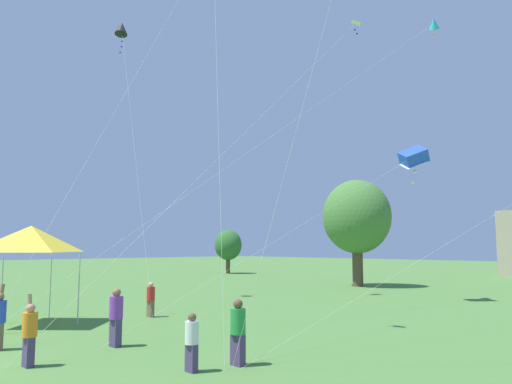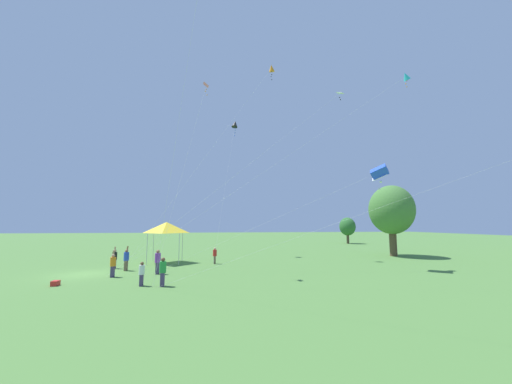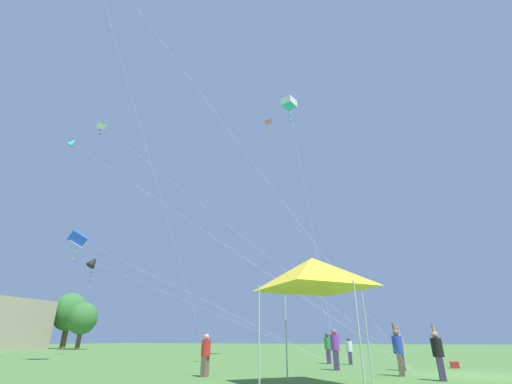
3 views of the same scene
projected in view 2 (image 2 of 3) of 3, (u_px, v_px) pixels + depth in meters
The scene contains 18 objects.
ground_plane at pixel (84, 274), 21.89m from camera, with size 220.00×220.00×0.00m, color #4C7A38.
tree_far_right at pixel (347, 227), 56.97m from camera, with size 3.42×3.08×5.16m.
tree_near_right at pixel (391, 210), 35.01m from camera, with size 5.70×5.13×8.60m.
festival_tent at pixel (166, 228), 28.73m from camera, with size 3.28×3.28×4.03m.
cooler_box at pixel (55, 283), 17.80m from camera, with size 0.49×0.37×0.31m, color red.
person_red_shirt at pixel (215, 255), 27.69m from camera, with size 0.37×0.37×1.57m.
person_purple_shirt at pixel (158, 261), 22.09m from camera, with size 0.43×0.43×1.84m.
person_green_shirt at pixel (163, 271), 17.74m from camera, with size 0.41×0.41×1.75m.
person_black_shirt at pixel (115, 258), 24.76m from camera, with size 0.39×0.39×1.88m.
person_white_shirt at pixel (142, 273), 17.82m from camera, with size 0.35×0.35×1.47m.
person_blue_shirt at pixel (126, 259), 23.66m from camera, with size 0.41×0.41×2.01m.
person_orange_shirt at pixel (113, 264), 20.79m from camera, with size 0.39×0.39×1.91m.
kite_pink_delta_1 at pixel (205, 88), 23.62m from camera, with size 4.65×3.21×15.61m.
kite_white_delta_2 at pixel (337, 96), 27.94m from camera, with size 2.78×20.27×16.88m.
kite_orange_diamond_3 at pixel (271, 69), 35.27m from camera, with size 7.50×14.86×23.58m.
kite_blue_box_5 at pixel (379, 172), 25.41m from camera, with size 1.85×20.25×9.27m.
kite_cyan_diamond_6 at pixel (405, 77), 26.84m from camera, with size 3.65×26.14×18.23m.
kite_black_diamond_7 at pixel (235, 124), 37.80m from camera, with size 9.06×3.15×17.60m.
Camera 2 is at (24.18, 9.73, 3.83)m, focal length 20.00 mm.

